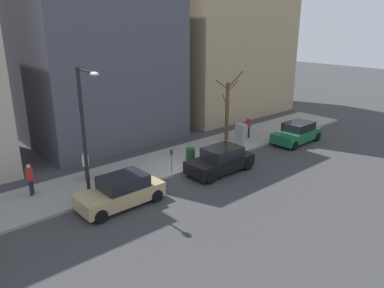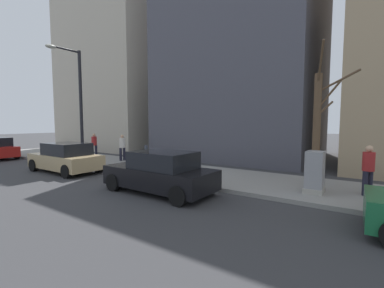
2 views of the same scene
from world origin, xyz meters
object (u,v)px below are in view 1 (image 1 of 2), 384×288
Objects in this scene: parking_meter at (172,158)px; pedestrian_midblock at (86,164)px; pedestrian_near_meter at (249,125)px; bare_tree at (227,109)px; parked_car_black at (220,160)px; streetlamp at (85,124)px; utility_box at (241,134)px; parked_car_green at (297,133)px; office_block_center at (89,32)px; pedestrian_far_corner at (30,178)px; parked_car_tan at (121,191)px; trash_bin at (190,155)px.

parking_meter is 0.81× the size of pedestrian_midblock.
pedestrian_near_meter and pedestrian_midblock have the same top height.
parked_car_black is at bearing 129.97° from bare_tree.
streetlamp reaches higher than pedestrian_midblock.
utility_box is 11.50m from pedestrian_midblock.
parked_car_green is 2.55× the size of pedestrian_midblock.
parked_car_green is 0.82× the size of bare_tree.
office_block_center is at bearing -29.17° from streetlamp.
streetlamp is 12.52m from bare_tree.
parking_meter is 7.17m from utility_box.
parking_meter is (1.46, 10.71, 0.24)m from parked_car_green.
parking_meter is 0.81× the size of pedestrian_far_corner.
parked_car_tan is 0.27× the size of office_block_center.
parked_car_green is 17.06m from office_block_center.
parked_car_green is 3.60m from pedestrian_near_meter.
office_block_center is (8.03, -4.90, 6.76)m from pedestrian_midblock.
bare_tree reaches higher than pedestrian_far_corner.
pedestrian_near_meter is 0.11× the size of office_block_center.
bare_tree reaches higher than parked_car_green.
parked_car_green is at bearing -83.25° from pedestrian_midblock.
parked_car_tan is (0.24, 6.67, 0.00)m from parked_car_black.
trash_bin is (0.45, -1.87, -0.38)m from parking_meter.
pedestrian_far_corner is (2.50, 2.06, -2.93)m from streetlamp.
parked_car_green and parked_car_tan have the same top height.
office_block_center is at bearing 167.72° from pedestrian_far_corner.
streetlamp is at bearing 91.83° from parking_meter.
pedestrian_far_corner is at bearing 78.39° from trash_bin.
pedestrian_far_corner is at bearing 135.24° from office_block_center.
utility_box is 0.86× the size of pedestrian_midblock.
parking_meter is (1.70, 2.36, 0.24)m from parked_car_black.
office_block_center is (10.47, -5.85, 3.83)m from streetlamp.
parked_car_tan is 2.54× the size of pedestrian_near_meter.
pedestrian_near_meter is 13.72m from office_block_center.
parked_car_black is 5.40m from utility_box.
pedestrian_midblock is (0.11, 11.26, -1.40)m from bare_tree.
parking_meter is 0.21× the size of streetlamp.
utility_box is at bearing -173.56° from bare_tree.
pedestrian_near_meter is at bearing -80.39° from parking_meter.
bare_tree is (3.63, -11.28, 1.75)m from parked_car_tan.
streetlamp is 7.22× the size of trash_bin.
parked_car_black is at bearing 99.79° from pedestrian_far_corner.
parked_car_green is 5.49m from bare_tree.
bare_tree is at bearing -69.84° from pedestrian_midblock.
parked_car_tan is at bearing 108.76° from parking_meter.
trash_bin is 9.37m from pedestrian_far_corner.
pedestrian_midblock is at bearing -0.53° from parked_car_tan.
bare_tree is at bearing -79.20° from streetlamp.
pedestrian_midblock is at bearing 60.37° from parked_car_black.
pedestrian_near_meter is at bearing -77.54° from parked_car_tan.
parking_meter is 12.40m from office_block_center.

